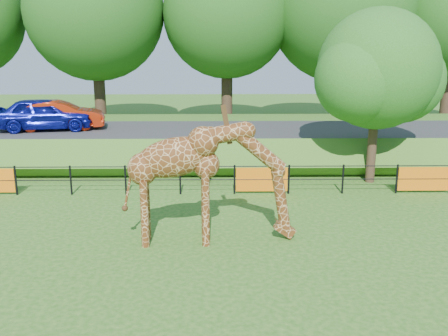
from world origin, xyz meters
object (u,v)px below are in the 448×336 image
at_px(giraffe, 211,183).
at_px(tree_east, 380,74).
at_px(car_blue, 44,114).
at_px(car_red, 60,115).
at_px(visitor, 205,163).

xyz_separation_m(giraffe, tree_east, (6.42, 6.13, 2.57)).
relative_size(giraffe, car_blue, 1.05).
height_order(car_red, visitor, car_red).
distance_m(giraffe, car_blue, 12.99).
bearing_deg(car_blue, giraffe, -151.64).
bearing_deg(tree_east, giraffe, -136.35).
height_order(giraffe, visitor, giraffe).
height_order(car_red, tree_east, tree_east).
height_order(car_blue, tree_east, tree_east).
bearing_deg(giraffe, car_red, 121.92).
bearing_deg(giraffe, tree_east, 40.79).
xyz_separation_m(car_blue, visitor, (7.63, -4.20, -1.40)).
bearing_deg(car_red, car_blue, 96.44).
bearing_deg(visitor, car_red, -19.72).
distance_m(visitor, tree_east, 7.57).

